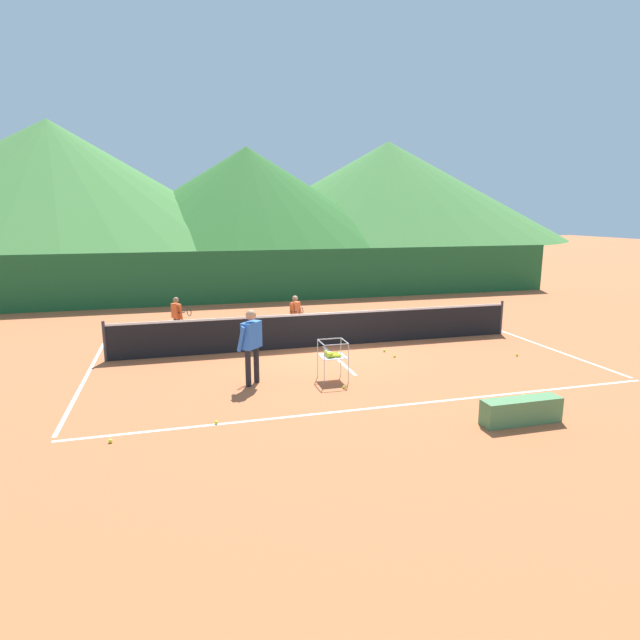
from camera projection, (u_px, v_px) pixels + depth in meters
name	position (u px, v px, depth m)	size (l,w,h in m)	color
ground_plane	(323.00, 346.00, 14.81)	(120.00, 120.00, 0.00)	#BC6038
line_baseline_near	(390.00, 406.00, 10.22)	(12.11, 0.08, 0.01)	white
line_baseline_far	(290.00, 316.00, 19.08)	(12.11, 0.08, 0.01)	white
line_sideline_west	(94.00, 362.00, 13.24)	(0.08, 9.38, 0.01)	white
line_sideline_east	(508.00, 333.00, 16.39)	(0.08, 9.38, 0.01)	white
line_service_center	(323.00, 346.00, 14.81)	(0.08, 5.63, 0.01)	white
tennis_net	(323.00, 329.00, 14.71)	(11.60, 0.08, 1.05)	#333338
instructor	(251.00, 340.00, 11.35)	(0.61, 0.80, 1.68)	black
student_0	(177.00, 314.00, 15.60)	(0.59, 0.52, 1.26)	black
student_1	(296.00, 312.00, 15.74)	(0.45, 0.69, 1.28)	black
ball_cart	(332.00, 355.00, 11.74)	(0.58, 0.58, 0.90)	#B7B7BC
tennis_ball_0	(395.00, 356.00, 13.68)	(0.07, 0.07, 0.07)	yellow
tennis_ball_1	(216.00, 422.00, 9.36)	(0.07, 0.07, 0.07)	yellow
tennis_ball_2	(110.00, 441.00, 8.60)	(0.07, 0.07, 0.07)	yellow
tennis_ball_3	(524.00, 395.00, 10.74)	(0.07, 0.07, 0.07)	yellow
tennis_ball_4	(344.00, 387.00, 11.25)	(0.07, 0.07, 0.07)	yellow
tennis_ball_5	(517.00, 355.00, 13.80)	(0.07, 0.07, 0.07)	yellow
tennis_ball_6	(384.00, 351.00, 14.22)	(0.07, 0.07, 0.07)	yellow
windscreen_fence	(273.00, 276.00, 22.01)	(26.64, 0.08, 2.19)	#1E5B2D
courtside_bench	(521.00, 411.00, 9.38)	(1.50, 0.36, 0.46)	#4C7F4C
hill_0	(387.00, 190.00, 77.61)	(50.49, 50.49, 13.91)	#427A38
hill_1	(247.00, 195.00, 66.34)	(39.08, 39.08, 11.83)	#2D6628
hill_2	(52.00, 183.00, 60.90)	(49.09, 49.09, 14.26)	#427A38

